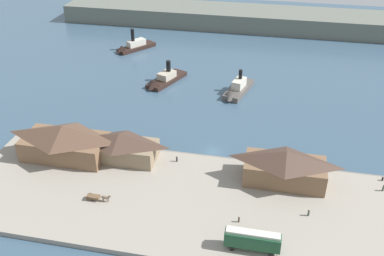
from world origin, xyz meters
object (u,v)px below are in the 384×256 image
object	(u,v)px
street_tram	(253,239)
pedestrian_near_cart	(239,219)
pedestrian_walking_east	(383,188)
mooring_post_west	(383,179)
pedestrian_near_west_shed	(309,213)
ferry_approaching_east	(237,91)
horse_cart	(98,197)
pedestrian_standing_center	(177,159)
ferry_shed_central_terminal	(285,166)
ferry_shed_east_terminal	(120,146)
ferry_moored_east	(163,81)
ferry_shed_customs_shed	(64,141)
ferry_near_quay	(132,47)

from	to	relation	value
street_tram	pedestrian_near_cart	xyz separation A→B (m)	(-3.38, 7.17, -1.90)
pedestrian_walking_east	mooring_post_west	distance (m)	4.15
pedestrian_near_west_shed	ferry_approaching_east	xyz separation A→B (m)	(-22.54, 57.80, -0.57)
horse_cart	pedestrian_near_cart	size ratio (longest dim) A/B	3.78
pedestrian_walking_east	pedestrian_standing_center	size ratio (longest dim) A/B	1.07
ferry_shed_central_terminal	mooring_post_west	bearing A→B (deg)	12.25
ferry_shed_east_terminal	pedestrian_near_west_shed	distance (m)	48.62
pedestrian_walking_east	mooring_post_west	bearing A→B (deg)	82.64
ferry_shed_central_terminal	ferry_moored_east	bearing A→B (deg)	131.20
ferry_shed_customs_shed	pedestrian_near_cart	xyz separation A→B (m)	(46.59, -15.57, -3.86)
pedestrian_near_cart	pedestrian_near_west_shed	distance (m)	15.24
street_tram	ferry_moored_east	bearing A→B (deg)	117.44
pedestrian_walking_east	ferry_near_quay	xyz separation A→B (m)	(-86.76, 77.71, -0.52)
street_tram	horse_cart	size ratio (longest dim) A/B	1.86
pedestrian_walking_east	ferry_shed_central_terminal	bearing A→B (deg)	-177.66
pedestrian_near_cart	pedestrian_near_west_shed	size ratio (longest dim) A/B	0.89
pedestrian_standing_center	mooring_post_west	distance (m)	49.97
pedestrian_near_cart	ferry_approaching_east	size ratio (longest dim) A/B	0.08
ferry_shed_customs_shed	street_tram	size ratio (longest dim) A/B	1.99
pedestrian_near_cart	pedestrian_near_west_shed	xyz separation A→B (m)	(14.37, 5.07, 0.08)
ferry_shed_east_terminal	horse_cart	size ratio (longest dim) A/B	3.24
ferry_shed_central_terminal	pedestrian_walking_east	world-z (taller)	ferry_shed_central_terminal
pedestrian_standing_center	ferry_shed_customs_shed	bearing A→B (deg)	-173.20
pedestrian_walking_east	pedestrian_standing_center	xyz separation A→B (m)	(-49.38, 1.65, -0.05)
pedestrian_walking_east	ferry_near_quay	distance (m)	116.48
pedestrian_near_west_shed	mooring_post_west	xyz separation A→B (m)	(17.49, 16.35, -0.34)
ferry_moored_east	pedestrian_standing_center	bearing A→B (deg)	-70.65
ferry_moored_east	pedestrian_near_cart	bearing A→B (deg)	-62.32
horse_cart	pedestrian_near_cart	world-z (taller)	horse_cart
ferry_shed_central_terminal	mooring_post_west	world-z (taller)	ferry_shed_central_terminal
ferry_near_quay	mooring_post_west	bearing A→B (deg)	-40.14
ferry_shed_customs_shed	mooring_post_west	distance (m)	78.78
ferry_near_quay	ferry_approaching_east	distance (m)	57.16
pedestrian_near_cart	pedestrian_near_west_shed	bearing A→B (deg)	19.44
ferry_moored_east	pedestrian_walking_east	bearing A→B (deg)	-36.32
street_tram	ferry_shed_central_terminal	bearing A→B (deg)	77.29
pedestrian_near_cart	ferry_approaching_east	xyz separation A→B (m)	(-8.17, 62.87, -0.48)
horse_cart	ferry_approaching_east	size ratio (longest dim) A/B	0.31
ferry_shed_east_terminal	pedestrian_standing_center	bearing A→B (deg)	5.44
pedestrian_walking_east	pedestrian_near_west_shed	bearing A→B (deg)	-144.18
pedestrian_near_cart	mooring_post_west	bearing A→B (deg)	33.91
horse_cart	pedestrian_near_cart	distance (m)	31.78
ferry_shed_customs_shed	ferry_shed_central_terminal	bearing A→B (deg)	0.85
ferry_shed_customs_shed	pedestrian_walking_east	distance (m)	78.04
ferry_shed_customs_shed	ferry_shed_central_terminal	xyz separation A→B (m)	(55.29, 0.82, -0.34)
ferry_shed_customs_shed	horse_cart	world-z (taller)	ferry_shed_customs_shed
pedestrian_walking_east	mooring_post_west	size ratio (longest dim) A/B	1.94
ferry_shed_customs_shed	pedestrian_standing_center	world-z (taller)	ferry_shed_customs_shed
ferry_shed_central_terminal	pedestrian_standing_center	world-z (taller)	ferry_shed_central_terminal
ferry_moored_east	ferry_near_quay	bearing A→B (deg)	125.56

